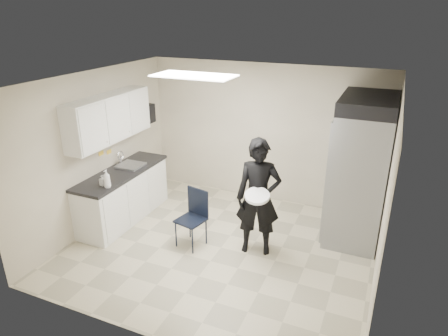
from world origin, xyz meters
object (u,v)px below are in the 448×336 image
at_px(folding_chair, 191,220).
at_px(man_tuxedo, 258,198).
at_px(lower_counter, 124,196).
at_px(commercial_fridge, 360,175).

height_order(folding_chair, man_tuxedo, man_tuxedo).
distance_m(lower_counter, man_tuxedo, 2.52).
xyz_separation_m(commercial_fridge, folding_chair, (-2.29, -1.39, -0.61)).
distance_m(commercial_fridge, folding_chair, 2.75).
bearing_deg(commercial_fridge, man_tuxedo, -139.56).
bearing_deg(commercial_fridge, folding_chair, -148.84).
distance_m(lower_counter, commercial_fridge, 3.98).
bearing_deg(lower_counter, commercial_fridge, 15.88).
bearing_deg(folding_chair, lower_counter, -179.34).
distance_m(lower_counter, folding_chair, 1.52).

